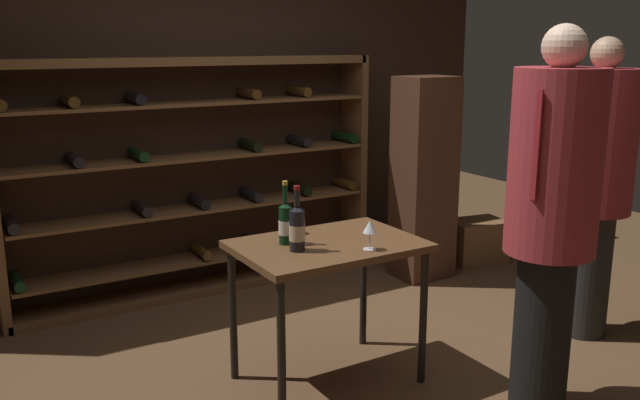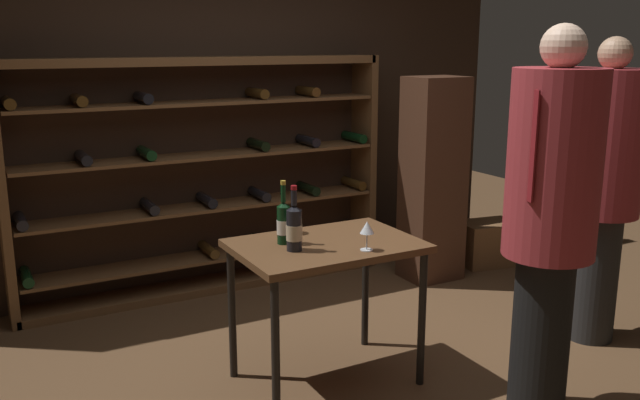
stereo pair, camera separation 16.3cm
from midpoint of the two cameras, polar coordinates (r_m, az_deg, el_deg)
ground_plane at (r=4.15m, az=1.19°, el=-14.22°), size 9.88×9.88×0.00m
back_wall at (r=5.45m, az=-9.74°, el=7.05°), size 5.08×0.10×2.69m
wine_rack at (r=5.25m, az=-11.00°, el=1.77°), size 2.90×0.32×1.79m
tasting_table at (r=3.78m, az=-0.59°, el=-4.94°), size 1.00×0.69×0.83m
person_bystander_red_print at (r=4.65m, az=21.15°, el=1.89°), size 0.46×0.46×1.94m
person_guest_khaki at (r=3.59m, az=17.60°, el=-0.47°), size 0.46×0.46×1.99m
wine_crate at (r=6.15m, az=12.19°, el=-3.37°), size 0.53×0.41×0.37m
display_cabinet at (r=5.55m, az=7.86°, el=1.75°), size 0.44×0.36×1.64m
wine_bottle_gold_foil at (r=3.58m, az=-3.23°, el=-2.35°), size 0.09×0.09×0.35m
wine_bottle_amber_reserve at (r=3.70m, az=-4.17°, el=-1.90°), size 0.08×0.08×0.35m
wine_glass_stemmed_right at (r=3.60m, az=2.89°, el=-2.39°), size 0.08×0.08×0.16m
wine_glass_stemmed_left at (r=3.91m, az=-3.37°, el=-1.47°), size 0.09×0.09×0.13m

